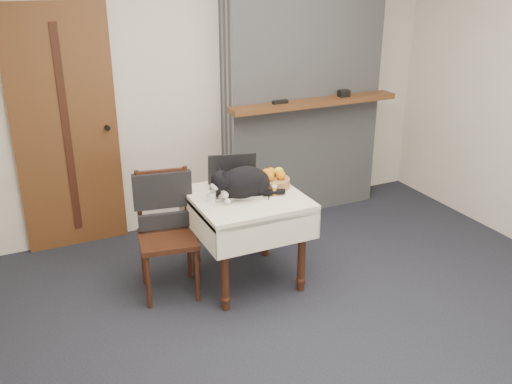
# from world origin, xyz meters

# --- Properties ---
(ground) EXTENTS (4.50, 4.50, 0.00)m
(ground) POSITION_xyz_m (0.00, 0.00, 0.00)
(ground) COLOR black
(ground) RESTS_ON ground
(room_shell) EXTENTS (4.52, 4.01, 2.61)m
(room_shell) POSITION_xyz_m (0.00, 0.46, 1.76)
(room_shell) COLOR beige
(room_shell) RESTS_ON ground
(door) EXTENTS (0.82, 0.10, 2.00)m
(door) POSITION_xyz_m (-1.20, 1.97, 1.00)
(door) COLOR brown
(door) RESTS_ON ground
(chimney) EXTENTS (1.62, 0.48, 2.60)m
(chimney) POSITION_xyz_m (0.90, 1.85, 1.30)
(chimney) COLOR gray
(chimney) RESTS_ON ground
(side_table) EXTENTS (0.78, 0.78, 0.70)m
(side_table) POSITION_xyz_m (-0.15, 0.78, 0.59)
(side_table) COLOR #391B0F
(side_table) RESTS_ON ground
(laptop) EXTENTS (0.42, 0.38, 0.27)m
(laptop) POSITION_xyz_m (-0.19, 0.90, 0.77)
(laptop) COLOR #B7B7BC
(laptop) RESTS_ON side_table
(cat) EXTENTS (0.56, 0.26, 0.27)m
(cat) POSITION_xyz_m (-0.17, 0.75, 0.81)
(cat) COLOR black
(cat) RESTS_ON side_table
(cream_jar) EXTENTS (0.07, 0.07, 0.07)m
(cream_jar) POSITION_xyz_m (-0.42, 0.78, 0.74)
(cream_jar) COLOR white
(cream_jar) RESTS_ON side_table
(pill_bottle) EXTENTS (0.04, 0.04, 0.08)m
(pill_bottle) POSITION_xyz_m (0.03, 0.69, 0.74)
(pill_bottle) COLOR #AC6B15
(pill_bottle) RESTS_ON side_table
(fruit_basket) EXTENTS (0.24, 0.24, 0.14)m
(fruit_basket) POSITION_xyz_m (0.10, 0.85, 0.76)
(fruit_basket) COLOR #AC7B45
(fruit_basket) RESTS_ON side_table
(desk_clutter) EXTENTS (0.11, 0.11, 0.01)m
(desk_clutter) POSITION_xyz_m (0.03, 0.78, 0.70)
(desk_clutter) COLOR black
(desk_clutter) RESTS_ON side_table
(chair) EXTENTS (0.47, 0.46, 0.91)m
(chair) POSITION_xyz_m (-0.71, 0.96, 0.58)
(chair) COLOR #391B0F
(chair) RESTS_ON ground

